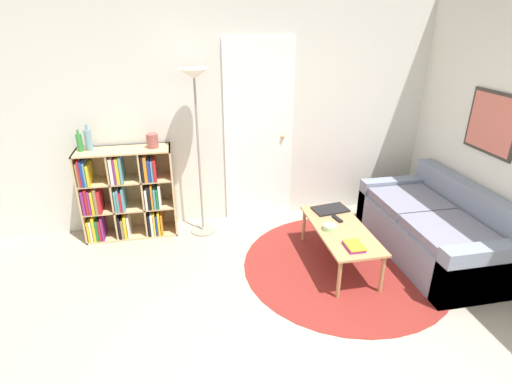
# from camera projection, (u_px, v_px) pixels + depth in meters

# --- Properties ---
(wall_back) EXTENTS (7.30, 0.11, 2.60)m
(wall_back) POSITION_uv_depth(u_px,v_px,m) (248.00, 113.00, 4.52)
(wall_back) COLOR silver
(wall_back) RESTS_ON ground_plane
(wall_right) EXTENTS (0.08, 5.65, 2.60)m
(wall_right) POSITION_uv_depth(u_px,v_px,m) (504.00, 133.00, 3.70)
(wall_right) COLOR silver
(wall_right) RESTS_ON ground_plane
(rug) EXTENTS (2.03, 2.03, 0.01)m
(rug) POSITION_uv_depth(u_px,v_px,m) (345.00, 265.00, 4.02)
(rug) COLOR maroon
(rug) RESTS_ON ground_plane
(bookshelf) EXTENTS (0.99, 0.34, 1.01)m
(bookshelf) POSITION_uv_depth(u_px,v_px,m) (125.00, 195.00, 4.40)
(bookshelf) COLOR tan
(bookshelf) RESTS_ON ground_plane
(floor_lamp) EXTENTS (0.31, 0.31, 1.83)m
(floor_lamp) POSITION_uv_depth(u_px,v_px,m) (195.00, 100.00, 4.04)
(floor_lamp) COLOR gray
(floor_lamp) RESTS_ON ground_plane
(couch) EXTENTS (0.87, 1.67, 0.75)m
(couch) POSITION_uv_depth(u_px,v_px,m) (437.00, 230.00, 4.12)
(couch) COLOR gray
(couch) RESTS_ON ground_plane
(coffee_table) EXTENTS (0.49, 1.09, 0.41)m
(coffee_table) POSITION_uv_depth(u_px,v_px,m) (340.00, 232.00, 3.90)
(coffee_table) COLOR #AD7F51
(coffee_table) RESTS_ON ground_plane
(laptop) EXTENTS (0.39, 0.27, 0.02)m
(laptop) POSITION_uv_depth(u_px,v_px,m) (330.00, 209.00, 4.23)
(laptop) COLOR black
(laptop) RESTS_ON coffee_table
(bowl) EXTENTS (0.13, 0.13, 0.05)m
(bowl) POSITION_uv_depth(u_px,v_px,m) (330.00, 227.00, 3.84)
(bowl) COLOR #9ED193
(bowl) RESTS_ON coffee_table
(book_stack_on_table) EXTENTS (0.15, 0.20, 0.04)m
(book_stack_on_table) POSITION_uv_depth(u_px,v_px,m) (354.00, 246.00, 3.54)
(book_stack_on_table) COLOR #7F287A
(book_stack_on_table) RESTS_ON coffee_table
(remote) EXTENTS (0.07, 0.15, 0.02)m
(remote) POSITION_uv_depth(u_px,v_px,m) (337.00, 219.00, 4.03)
(remote) COLOR black
(remote) RESTS_ON coffee_table
(bottle_left) EXTENTS (0.06, 0.06, 0.23)m
(bottle_left) POSITION_uv_depth(u_px,v_px,m) (80.00, 142.00, 4.11)
(bottle_left) COLOR #2D8438
(bottle_left) RESTS_ON bookshelf
(bottle_middle) EXTENTS (0.07, 0.07, 0.28)m
(bottle_middle) POSITION_uv_depth(u_px,v_px,m) (89.00, 140.00, 4.12)
(bottle_middle) COLOR #6B93A3
(bottle_middle) RESTS_ON bookshelf
(vase_on_shelf) EXTENTS (0.12, 0.12, 0.15)m
(vase_on_shelf) POSITION_uv_depth(u_px,v_px,m) (152.00, 141.00, 4.22)
(vase_on_shelf) COLOR #934C47
(vase_on_shelf) RESTS_ON bookshelf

